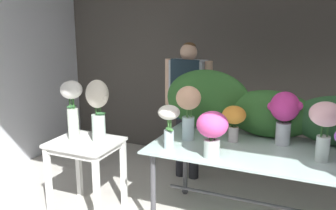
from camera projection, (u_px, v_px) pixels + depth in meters
wall_back at (266, 56)px, 4.93m from camera, size 5.90×0.12×2.86m
display_table_glass at (258, 161)px, 3.53m from camera, size 1.93×1.00×0.80m
side_table_white at (86, 152)px, 3.87m from camera, size 0.65×0.57×0.75m
florist at (188, 97)px, 4.58m from camera, size 0.58×0.24×1.64m
foliage_backdrop at (268, 111)px, 3.77m from camera, size 2.14×0.32×0.63m
vase_peach_anemones at (188, 106)px, 3.68m from camera, size 0.24×0.24×0.52m
vase_blush_peonies at (325, 122)px, 3.15m from camera, size 0.26×0.26×0.50m
vase_ivory_snapdragons at (169, 121)px, 3.46m from camera, size 0.19×0.19×0.40m
vase_fuchsia_lilies at (212, 129)px, 3.25m from camera, size 0.27×0.27×0.40m
vase_magenta_carnations at (284, 112)px, 3.55m from camera, size 0.31×0.27×0.50m
vase_sunset_hydrangea at (234, 118)px, 3.65m from camera, size 0.22×0.22×0.35m
vase_white_roses_tall at (72, 104)px, 3.81m from camera, size 0.23×0.22×0.59m
vase_cream_lisianthus_tall at (98, 106)px, 3.75m from camera, size 0.23×0.22×0.61m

